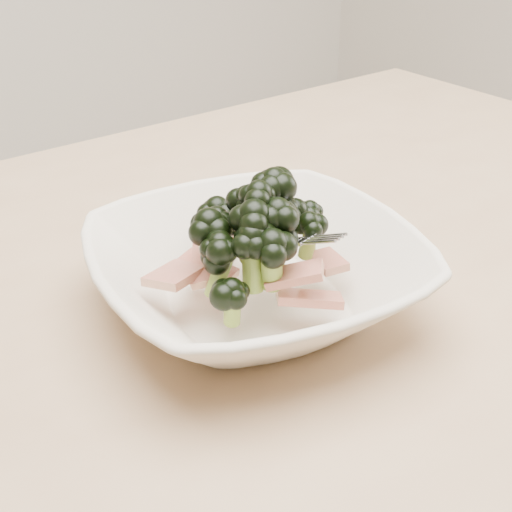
# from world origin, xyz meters

# --- Properties ---
(dining_table) EXTENTS (1.20, 0.80, 0.75)m
(dining_table) POSITION_xyz_m (0.00, 0.00, 0.65)
(dining_table) COLOR tan
(dining_table) RESTS_ON ground
(broccoli_dish) EXTENTS (0.32, 0.32, 0.12)m
(broccoli_dish) POSITION_xyz_m (-0.07, -0.06, 0.79)
(broccoli_dish) COLOR beige
(broccoli_dish) RESTS_ON dining_table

